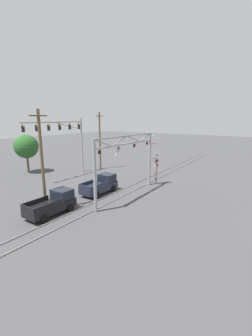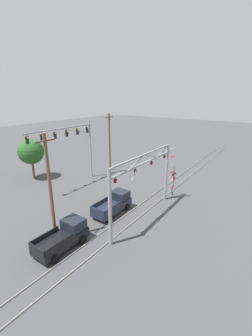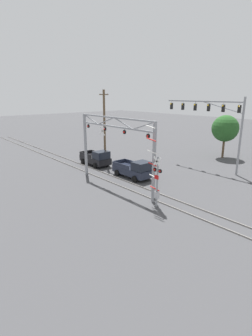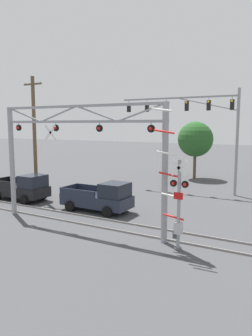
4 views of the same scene
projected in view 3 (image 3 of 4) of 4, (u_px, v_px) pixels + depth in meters
rail_track_near at (117, 185)px, 26.80m from camera, size 80.00×0.08×0.10m
rail_track_far at (128, 182)px, 27.69m from camera, size 80.00×0.08×0.10m
crossing_gantry at (114, 144)px, 25.47m from camera, size 10.98×0.31×6.91m
crossing_signal_mast at (156, 181)px, 21.11m from camera, size 1.87×0.35×6.62m
traffic_signal_span at (218, 118)px, 30.68m from camera, size 10.68×0.39×8.74m
pickup_truck_lead at (134, 170)px, 28.92m from camera, size 4.85×2.21×2.05m
pickup_truck_following at (96, 158)px, 33.98m from camera, size 4.67×2.21×2.05m
utility_pole_left at (105, 127)px, 33.65m from camera, size 1.80×0.28×9.54m
background_tree_beyond_span at (225, 129)px, 37.42m from camera, size 3.78×3.78×6.15m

